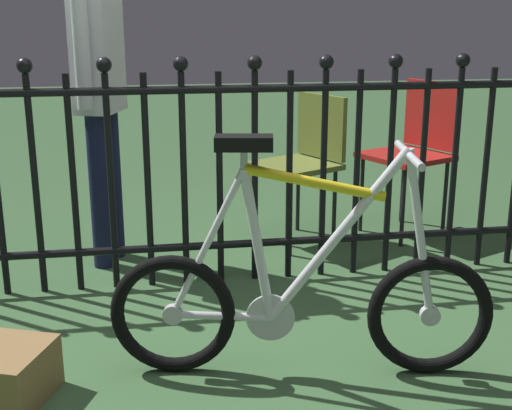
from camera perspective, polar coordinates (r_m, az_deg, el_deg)
The scene contains 7 objects.
ground_plane at distance 2.75m, azimuth -1.42°, elevation -12.62°, with size 20.00×20.00×0.00m, color #3A6138.
iron_fence at distance 3.30m, azimuth -4.82°, elevation 3.14°, with size 3.78×0.07×1.14m.
bicycle at distance 2.54m, azimuth 3.72°, elevation -7.61°, with size 1.39×0.41×0.90m.
chair_olive at distance 3.95m, azimuth 4.14°, elevation 4.28°, with size 0.54×0.54×0.84m.
chair_red at distance 4.20m, azimuth 13.10°, elevation 5.06°, with size 0.57×0.57×0.90m.
person_visitor at distance 3.61m, azimuth -12.80°, elevation 9.87°, with size 0.26×0.46×1.60m.
display_crate at distance 2.61m, azimuth -20.17°, elevation -12.97°, with size 0.30×0.30×0.19m, color olive.
Camera 1 is at (-0.32, -2.39, 1.32)m, focal length 48.48 mm.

